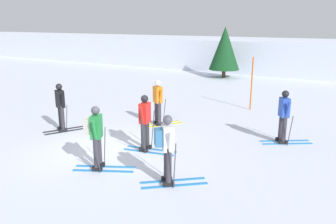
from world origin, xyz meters
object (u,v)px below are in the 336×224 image
object	(u,v)px
skier_red	(145,121)
skier_green	(96,135)
trail_marker_pole	(252,84)
skier_white	(167,146)
conifer_far_centre	(225,48)
skier_black	(61,106)
skier_blue	(284,115)
skier_orange	(158,101)

from	to	relation	value
skier_red	skier_green	bearing A→B (deg)	-101.00
skier_red	trail_marker_pole	size ratio (longest dim) A/B	0.74
skier_white	trail_marker_pole	distance (m)	8.11
skier_red	skier_white	xyz separation A→B (m)	(1.67, -1.59, 0.04)
skier_white	conifer_far_centre	bearing A→B (deg)	106.69
skier_black	skier_red	bearing A→B (deg)	-1.56
skier_red	trail_marker_pole	world-z (taller)	trail_marker_pole
skier_green	skier_red	bearing A→B (deg)	79.00
skier_black	skier_red	world-z (taller)	same
conifer_far_centre	skier_blue	bearing A→B (deg)	-60.75
skier_blue	skier_orange	world-z (taller)	same
skier_orange	conifer_far_centre	bearing A→B (deg)	99.75
trail_marker_pole	skier_blue	bearing A→B (deg)	-59.63
skier_green	conifer_far_centre	size ratio (longest dim) A/B	0.49
skier_red	skier_blue	bearing A→B (deg)	39.29
skier_green	skier_white	bearing A→B (deg)	4.89
skier_red	conifer_far_centre	distance (m)	14.81
skier_black	skier_white	bearing A→B (deg)	-17.68
skier_green	skier_blue	bearing A→B (deg)	50.54
skier_black	skier_red	size ratio (longest dim) A/B	1.00
skier_green	skier_orange	distance (m)	4.26
trail_marker_pole	conifer_far_centre	bearing A→B (deg)	118.72
skier_white	skier_orange	world-z (taller)	same
skier_black	skier_orange	world-z (taller)	same
skier_white	trail_marker_pole	xyz separation A→B (m)	(-0.46, 8.09, 0.21)
skier_blue	skier_black	bearing A→B (deg)	-159.11
skier_black	skier_white	xyz separation A→B (m)	(5.30, -1.69, 0.04)
skier_red	skier_white	distance (m)	2.31
skier_blue	conifer_far_centre	xyz separation A→B (m)	(-6.53, 11.66, 1.10)
skier_red	conifer_far_centre	bearing A→B (deg)	102.25
skier_white	trail_marker_pole	size ratio (longest dim) A/B	0.74
skier_green	conifer_far_centre	world-z (taller)	conifer_far_centre
skier_red	skier_blue	size ratio (longest dim) A/B	1.00
skier_orange	skier_blue	bearing A→B (deg)	4.34
trail_marker_pole	skier_red	bearing A→B (deg)	-100.56
skier_red	trail_marker_pole	distance (m)	6.62
trail_marker_pole	conifer_far_centre	size ratio (longest dim) A/B	0.67
skier_green	conifer_far_centre	distance (m)	16.47
skier_black	skier_green	distance (m)	3.77
trail_marker_pole	skier_black	bearing A→B (deg)	-127.06
skier_black	skier_orange	bearing A→B (deg)	42.51
skier_blue	trail_marker_pole	bearing A→B (deg)	120.37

